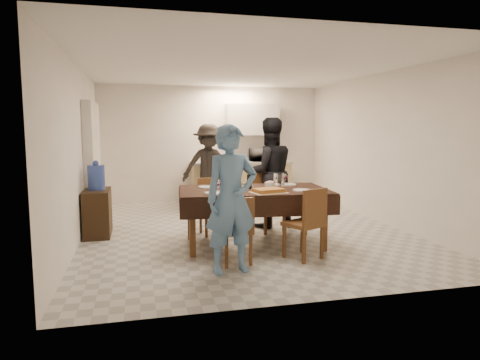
# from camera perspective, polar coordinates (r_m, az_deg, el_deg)

# --- Properties ---
(floor) EXTENTS (5.00, 6.00, 0.02)m
(floor) POSITION_cam_1_polar(r_m,az_deg,el_deg) (7.04, 0.48, -6.68)
(floor) COLOR beige
(floor) RESTS_ON ground
(ceiling) EXTENTS (5.00, 6.00, 0.02)m
(ceiling) POSITION_cam_1_polar(r_m,az_deg,el_deg) (6.91, 0.50, 14.79)
(ceiling) COLOR white
(ceiling) RESTS_ON wall_back
(wall_back) EXTENTS (5.00, 0.02, 2.60)m
(wall_back) POSITION_cam_1_polar(r_m,az_deg,el_deg) (9.78, -3.76, 4.81)
(wall_back) COLOR white
(wall_back) RESTS_ON floor
(wall_front) EXTENTS (5.00, 0.02, 2.60)m
(wall_front) POSITION_cam_1_polar(r_m,az_deg,el_deg) (4.01, 10.88, 1.78)
(wall_front) COLOR white
(wall_front) RESTS_ON floor
(wall_left) EXTENTS (0.02, 6.00, 2.60)m
(wall_left) POSITION_cam_1_polar(r_m,az_deg,el_deg) (6.70, -20.78, 3.45)
(wall_left) COLOR white
(wall_left) RESTS_ON floor
(wall_right) EXTENTS (0.02, 6.00, 2.60)m
(wall_right) POSITION_cam_1_polar(r_m,az_deg,el_deg) (7.84, 18.57, 3.96)
(wall_right) COLOR white
(wall_right) RESTS_ON floor
(stub_partition) EXTENTS (0.15, 1.40, 2.10)m
(stub_partition) POSITION_cam_1_polar(r_m,az_deg,el_deg) (7.90, -19.04, 2.15)
(stub_partition) COLOR white
(stub_partition) RESTS_ON floor
(kitchen_base_cabinet) EXTENTS (2.20, 0.60, 0.86)m
(kitchen_base_cabinet) POSITION_cam_1_polar(r_m,az_deg,el_deg) (9.66, 0.11, -0.38)
(kitchen_base_cabinet) COLOR tan
(kitchen_base_cabinet) RESTS_ON floor
(kitchen_worktop) EXTENTS (2.24, 0.64, 0.05)m
(kitchen_worktop) POSITION_cam_1_polar(r_m,az_deg,el_deg) (9.62, 0.11, 2.31)
(kitchen_worktop) COLOR #9C9B98
(kitchen_worktop) RESTS_ON kitchen_base_cabinet
(upper_cabinet) EXTENTS (1.20, 0.34, 0.70)m
(upper_cabinet) POSITION_cam_1_polar(r_m,az_deg,el_deg) (9.80, 1.64, 8.04)
(upper_cabinet) COLOR silver
(upper_cabinet) RESTS_ON wall_back
(dining_table) EXTENTS (2.16, 1.38, 0.80)m
(dining_table) POSITION_cam_1_polar(r_m,az_deg,el_deg) (6.01, 1.84, -1.56)
(dining_table) COLOR black
(dining_table) RESTS_ON floor
(chair_near_left) EXTENTS (0.43, 0.43, 0.45)m
(chair_near_left) POSITION_cam_1_polar(r_m,az_deg,el_deg) (5.15, -0.57, -5.84)
(chair_near_left) COLOR brown
(chair_near_left) RESTS_ON floor
(chair_near_right) EXTENTS (0.55, 0.57, 0.49)m
(chair_near_right) POSITION_cam_1_polar(r_m,az_deg,el_deg) (5.41, 8.82, -4.84)
(chair_near_right) COLOR brown
(chair_near_right) RESTS_ON floor
(chair_far_left) EXTENTS (0.44, 0.44, 0.47)m
(chair_far_left) POSITION_cam_1_polar(r_m,az_deg,el_deg) (6.59, -3.48, -2.88)
(chair_far_left) COLOR brown
(chair_far_left) RESTS_ON floor
(chair_far_right) EXTENTS (0.56, 0.57, 0.53)m
(chair_far_right) POSITION_cam_1_polar(r_m,az_deg,el_deg) (6.78, 4.05, -2.03)
(chair_far_right) COLOR brown
(chair_far_right) RESTS_ON floor
(console) EXTENTS (0.38, 0.77, 0.71)m
(console) POSITION_cam_1_polar(r_m,az_deg,el_deg) (6.99, -18.45, -4.14)
(console) COLOR black
(console) RESTS_ON floor
(water_jug) EXTENTS (0.25, 0.25, 0.38)m
(water_jug) POSITION_cam_1_polar(r_m,az_deg,el_deg) (6.91, -18.62, 0.32)
(water_jug) COLOR #3958BB
(water_jug) RESTS_ON console
(wine_bottle) EXTENTS (0.07, 0.07, 0.29)m
(wine_bottle) POSITION_cam_1_polar(r_m,az_deg,el_deg) (6.02, 1.27, 0.21)
(wine_bottle) COLOR black
(wine_bottle) RESTS_ON dining_table
(water_pitcher) EXTENTS (0.14, 0.14, 0.22)m
(water_pitcher) POSITION_cam_1_polar(r_m,az_deg,el_deg) (6.04, 5.18, -0.12)
(water_pitcher) COLOR white
(water_pitcher) RESTS_ON dining_table
(savoury_tart) EXTENTS (0.50, 0.42, 0.06)m
(savoury_tart) POSITION_cam_1_polar(r_m,az_deg,el_deg) (5.66, 3.84, -1.42)
(savoury_tart) COLOR #B07D33
(savoury_tart) RESTS_ON dining_table
(salad_bowl) EXTENTS (0.17, 0.17, 0.06)m
(salad_bowl) POSITION_cam_1_polar(r_m,az_deg,el_deg) (6.25, 4.06, -0.60)
(salad_bowl) COLOR white
(salad_bowl) RESTS_ON dining_table
(mushroom_dish) EXTENTS (0.20, 0.20, 0.03)m
(mushroom_dish) POSITION_cam_1_polar(r_m,az_deg,el_deg) (6.26, 0.73, -0.72)
(mushroom_dish) COLOR white
(mushroom_dish) RESTS_ON dining_table
(wine_glass_a) EXTENTS (0.08, 0.08, 0.17)m
(wine_glass_a) POSITION_cam_1_polar(r_m,az_deg,el_deg) (5.63, -2.89, -0.86)
(wine_glass_a) COLOR white
(wine_glass_a) RESTS_ON dining_table
(wine_glass_b) EXTENTS (0.08, 0.08, 0.17)m
(wine_glass_b) POSITION_cam_1_polar(r_m,az_deg,el_deg) (6.39, 6.02, 0.03)
(wine_glass_b) COLOR white
(wine_glass_b) RESTS_ON dining_table
(wine_glass_c) EXTENTS (0.08, 0.08, 0.18)m
(wine_glass_c) POSITION_cam_1_polar(r_m,az_deg,el_deg) (6.23, -0.65, -0.08)
(wine_glass_c) COLOR white
(wine_glass_c) RESTS_ON dining_table
(plate_near_left) EXTENTS (0.29, 0.29, 0.02)m
(plate_near_left) POSITION_cam_1_polar(r_m,az_deg,el_deg) (5.58, -3.29, -1.75)
(plate_near_left) COLOR white
(plate_near_left) RESTS_ON dining_table
(plate_near_right) EXTENTS (0.25, 0.25, 0.01)m
(plate_near_right) POSITION_cam_1_polar(r_m,az_deg,el_deg) (5.91, 8.24, -1.34)
(plate_near_right) COLOR white
(plate_near_right) RESTS_ON dining_table
(plate_far_left) EXTENTS (0.28, 0.28, 0.02)m
(plate_far_left) POSITION_cam_1_polar(r_m,az_deg,el_deg) (6.17, -4.28, -0.94)
(plate_far_left) COLOR white
(plate_far_left) RESTS_ON dining_table
(plate_far_right) EXTENTS (0.28, 0.28, 0.02)m
(plate_far_right) POSITION_cam_1_polar(r_m,az_deg,el_deg) (6.46, 6.28, -0.60)
(plate_far_right) COLOR white
(plate_far_right) RESTS_ON dining_table
(microwave) EXTENTS (0.54, 0.37, 0.30)m
(microwave) POSITION_cam_1_polar(r_m,az_deg,el_deg) (9.73, 2.99, 3.39)
(microwave) COLOR silver
(microwave) RESTS_ON kitchen_worktop
(person_near) EXTENTS (0.67, 0.50, 1.70)m
(person_near) POSITION_cam_1_polar(r_m,az_deg,el_deg) (4.86, -1.15, -2.58)
(person_near) COLOR #5D8AB8
(person_near) RESTS_ON floor
(person_far) EXTENTS (0.91, 0.71, 1.83)m
(person_far) POSITION_cam_1_polar(r_m,az_deg,el_deg) (7.14, 3.89, 0.96)
(person_far) COLOR black
(person_far) RESTS_ON floor
(person_kitchen) EXTENTS (1.13, 0.65, 1.74)m
(person_kitchen) POSITION_cam_1_polar(r_m,az_deg,el_deg) (9.02, -4.17, 1.91)
(person_kitchen) COLOR black
(person_kitchen) RESTS_ON floor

